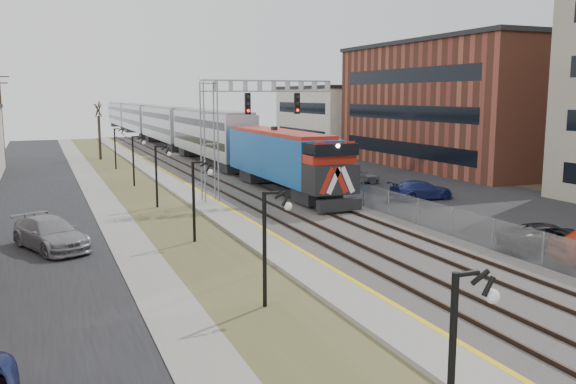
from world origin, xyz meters
TOP-DOWN VIEW (x-y plane):
  - street_west at (-11.50, 35.00)m, footprint 7.00×120.00m
  - sidewalk at (-7.00, 35.00)m, footprint 2.00×120.00m
  - grass_median at (-4.00, 35.00)m, footprint 4.00×120.00m
  - platform at (-1.00, 35.00)m, footprint 2.00×120.00m
  - ballast_bed at (4.00, 35.00)m, footprint 8.00×120.00m
  - parking_lot at (16.00, 35.00)m, footprint 16.00×120.00m
  - platform_edge at (-0.12, 35.00)m, footprint 0.24×120.00m
  - track_near at (2.00, 35.00)m, footprint 1.58×120.00m
  - track_far at (5.50, 35.00)m, footprint 1.58×120.00m
  - train at (5.50, 77.02)m, footprint 3.00×108.65m
  - signal_gantry at (1.22, 27.99)m, footprint 9.00×1.07m
  - lampposts at (-4.00, 18.29)m, footprint 0.14×62.14m
  - fence at (8.20, 35.00)m, footprint 0.04×120.00m
  - buildings_east at (30.00, 31.18)m, footprint 16.00×76.00m
  - bare_trees at (-12.66, 38.91)m, footprint 12.30×42.30m
  - car_lot_c at (10.68, 10.02)m, footprint 5.06×3.36m
  - car_lot_d at (13.39, 24.22)m, footprint 4.59×2.00m
  - car_lot_e at (12.84, 32.81)m, footprint 4.35×2.56m
  - car_lot_f at (10.81, 33.85)m, footprint 5.18×2.57m
  - car_street_b at (-10.53, 19.17)m, footprint 3.85×5.49m
  - car_lot_g at (12.47, 44.45)m, footprint 5.63×2.82m

SIDE VIEW (x-z plane):
  - street_west at x=-11.50m, z-range 0.00..0.04m
  - parking_lot at x=16.00m, z-range 0.00..0.04m
  - grass_median at x=-4.00m, z-range 0.00..0.06m
  - sidewalk at x=-7.00m, z-range 0.00..0.08m
  - ballast_bed at x=4.00m, z-range 0.00..0.20m
  - platform at x=-1.00m, z-range 0.00..0.24m
  - platform_edge at x=-0.12m, z-range 0.24..0.25m
  - track_near at x=2.00m, z-range 0.20..0.35m
  - track_far at x=5.50m, z-range 0.20..0.35m
  - car_lot_c at x=10.68m, z-range 0.00..1.29m
  - car_lot_d at x=13.39m, z-range 0.00..1.31m
  - car_lot_e at x=12.84m, z-range 0.00..1.39m
  - car_street_b at x=-10.53m, z-range 0.00..1.48m
  - car_lot_g at x=12.47m, z-range 0.00..1.57m
  - fence at x=8.20m, z-range 0.00..1.60m
  - car_lot_f at x=10.81m, z-range 0.00..1.63m
  - lampposts at x=-4.00m, z-range 0.00..4.00m
  - bare_trees at x=-12.66m, z-range -0.27..5.68m
  - train at x=5.50m, z-range 0.28..5.60m
  - signal_gantry at x=1.22m, z-range 1.51..9.66m
  - buildings_east at x=30.00m, z-range -1.19..13.81m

